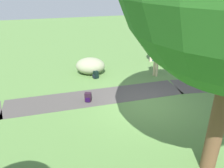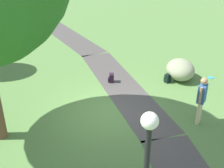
{
  "view_description": "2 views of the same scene",
  "coord_description": "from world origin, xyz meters",
  "px_view_note": "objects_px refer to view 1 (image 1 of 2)",
  "views": [
    {
      "loc": [
        3.6,
        7.76,
        4.95
      ],
      "look_at": [
        1.33,
        -0.76,
        0.8
      ],
      "focal_mm": 36.61,
      "sensor_mm": 36.0,
      "label": 1
    },
    {
      "loc": [
        -8.71,
        2.71,
        5.84
      ],
      "look_at": [
        0.4,
        -0.33,
        0.94
      ],
      "focal_mm": 46.24,
      "sensor_mm": 36.0,
      "label": 2
    }
  ],
  "objects_px": {
    "lawn_boulder": "(90,66)",
    "backpack_by_boulder": "(96,75)",
    "man_near_boulder": "(156,58)",
    "spare_backpack_on_lawn": "(88,97)",
    "woman_with_handbag": "(152,46)",
    "frisbee_on_grass": "(93,64)",
    "handbag_on_grass": "(158,54)"
  },
  "relations": [
    {
      "from": "woman_with_handbag",
      "to": "backpack_by_boulder",
      "type": "height_order",
      "value": "woman_with_handbag"
    },
    {
      "from": "spare_backpack_on_lawn",
      "to": "frisbee_on_grass",
      "type": "relative_size",
      "value": 1.6
    },
    {
      "from": "man_near_boulder",
      "to": "handbag_on_grass",
      "type": "relative_size",
      "value": 5.24
    },
    {
      "from": "woman_with_handbag",
      "to": "spare_backpack_on_lawn",
      "type": "distance_m",
      "value": 6.36
    },
    {
      "from": "frisbee_on_grass",
      "to": "spare_backpack_on_lawn",
      "type": "bearing_deg",
      "value": 76.74
    },
    {
      "from": "woman_with_handbag",
      "to": "man_near_boulder",
      "type": "xyz_separation_m",
      "value": [
        0.75,
        2.25,
        0.02
      ]
    },
    {
      "from": "frisbee_on_grass",
      "to": "lawn_boulder",
      "type": "bearing_deg",
      "value": 73.94
    },
    {
      "from": "lawn_boulder",
      "to": "backpack_by_boulder",
      "type": "xyz_separation_m",
      "value": [
        -0.15,
        0.71,
        -0.26
      ]
    },
    {
      "from": "woman_with_handbag",
      "to": "frisbee_on_grass",
      "type": "xyz_separation_m",
      "value": [
        3.71,
        -0.4,
        -1.0
      ]
    },
    {
      "from": "woman_with_handbag",
      "to": "handbag_on_grass",
      "type": "distance_m",
      "value": 1.48
    },
    {
      "from": "man_near_boulder",
      "to": "backpack_by_boulder",
      "type": "distance_m",
      "value": 3.37
    },
    {
      "from": "man_near_boulder",
      "to": "handbag_on_grass",
      "type": "bearing_deg",
      "value": -117.7
    },
    {
      "from": "lawn_boulder",
      "to": "frisbee_on_grass",
      "type": "relative_size",
      "value": 7.66
    },
    {
      "from": "lawn_boulder",
      "to": "backpack_by_boulder",
      "type": "relative_size",
      "value": 4.8
    },
    {
      "from": "man_near_boulder",
      "to": "spare_backpack_on_lawn",
      "type": "distance_m",
      "value": 4.52
    },
    {
      "from": "lawn_boulder",
      "to": "backpack_by_boulder",
      "type": "bearing_deg",
      "value": 102.03
    },
    {
      "from": "man_near_boulder",
      "to": "backpack_by_boulder",
      "type": "bearing_deg",
      "value": -9.4
    },
    {
      "from": "woman_with_handbag",
      "to": "handbag_on_grass",
      "type": "bearing_deg",
      "value": -136.17
    },
    {
      "from": "handbag_on_grass",
      "to": "lawn_boulder",
      "type": "bearing_deg",
      "value": 20.22
    },
    {
      "from": "handbag_on_grass",
      "to": "frisbee_on_grass",
      "type": "xyz_separation_m",
      "value": [
        4.58,
        0.43,
        -0.13
      ]
    },
    {
      "from": "backpack_by_boulder",
      "to": "frisbee_on_grass",
      "type": "distance_m",
      "value": 2.14
    },
    {
      "from": "spare_backpack_on_lawn",
      "to": "frisbee_on_grass",
      "type": "distance_m",
      "value": 4.64
    },
    {
      "from": "handbag_on_grass",
      "to": "spare_backpack_on_lawn",
      "type": "distance_m",
      "value": 7.5
    },
    {
      "from": "woman_with_handbag",
      "to": "man_near_boulder",
      "type": "relative_size",
      "value": 0.98
    },
    {
      "from": "spare_backpack_on_lawn",
      "to": "frisbee_on_grass",
      "type": "xyz_separation_m",
      "value": [
        -1.06,
        -4.52,
        -0.18
      ]
    },
    {
      "from": "backpack_by_boulder",
      "to": "spare_backpack_on_lawn",
      "type": "height_order",
      "value": "same"
    },
    {
      "from": "lawn_boulder",
      "to": "man_near_boulder",
      "type": "distance_m",
      "value": 3.64
    },
    {
      "from": "lawn_boulder",
      "to": "woman_with_handbag",
      "type": "height_order",
      "value": "woman_with_handbag"
    },
    {
      "from": "spare_backpack_on_lawn",
      "to": "frisbee_on_grass",
      "type": "bearing_deg",
      "value": -103.26
    },
    {
      "from": "woman_with_handbag",
      "to": "backpack_by_boulder",
      "type": "relative_size",
      "value": 4.34
    },
    {
      "from": "handbag_on_grass",
      "to": "backpack_by_boulder",
      "type": "bearing_deg",
      "value": 27.74
    },
    {
      "from": "man_near_boulder",
      "to": "handbag_on_grass",
      "type": "distance_m",
      "value": 3.59
    }
  ]
}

